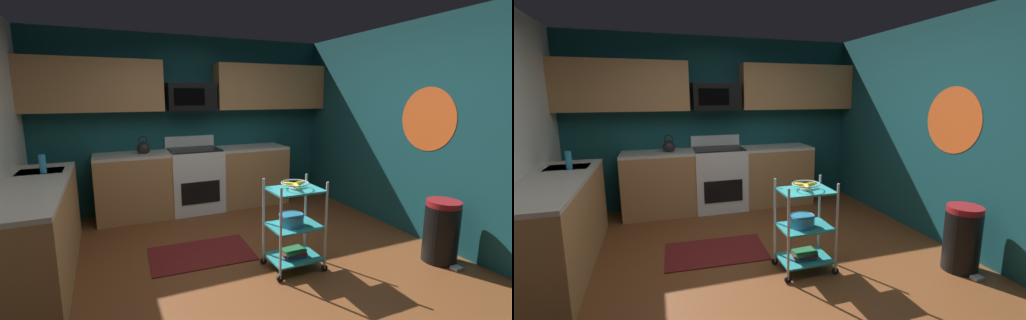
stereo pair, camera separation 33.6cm
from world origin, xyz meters
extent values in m
cube|color=brown|center=(0.00, 0.00, -0.02)|extent=(4.40, 4.80, 0.04)
cube|color=#14474C|center=(0.00, 2.43, 1.30)|extent=(4.52, 0.06, 2.60)
cube|color=#14474C|center=(2.23, 0.00, 1.30)|extent=(0.06, 4.80, 2.60)
cylinder|color=#E5591E|center=(2.20, -0.04, 1.45)|extent=(0.00, 0.74, 0.74)
cube|color=#B27F4C|center=(0.00, 2.10, 0.44)|extent=(2.84, 0.60, 0.88)
cube|color=beige|center=(0.00, 2.10, 0.90)|extent=(2.84, 0.60, 0.04)
cube|color=#B27F4C|center=(-1.90, 0.73, 0.44)|extent=(0.60, 2.14, 0.88)
cube|color=beige|center=(-1.90, 0.73, 0.90)|extent=(0.60, 2.14, 0.04)
cube|color=#B7BABC|center=(-1.90, 1.35, 0.84)|extent=(0.44, 0.36, 0.16)
cube|color=white|center=(-0.04, 2.10, 0.46)|extent=(0.76, 0.64, 0.92)
cube|color=black|center=(-0.04, 1.78, 0.35)|extent=(0.56, 0.01, 0.32)
cube|color=white|center=(-0.04, 2.39, 1.01)|extent=(0.76, 0.06, 0.18)
cube|color=black|center=(-0.04, 2.10, 0.93)|extent=(0.72, 0.60, 0.02)
cube|color=#B27F4C|center=(-1.32, 2.23, 1.85)|extent=(1.76, 0.33, 0.70)
cube|color=#B27F4C|center=(1.28, 2.23, 1.85)|extent=(1.84, 0.33, 0.70)
cube|color=black|center=(-0.04, 2.21, 1.70)|extent=(0.70, 0.38, 0.40)
cube|color=black|center=(-0.10, 2.02, 1.70)|extent=(0.44, 0.01, 0.24)
cylinder|color=silver|center=(0.17, -0.28, 0.47)|extent=(0.02, 0.02, 0.88)
cylinder|color=black|center=(0.17, -0.28, 0.04)|extent=(0.07, 0.02, 0.07)
cylinder|color=silver|center=(0.66, -0.28, 0.47)|extent=(0.02, 0.02, 0.88)
cylinder|color=black|center=(0.66, -0.28, 0.04)|extent=(0.07, 0.02, 0.07)
cylinder|color=silver|center=(0.17, 0.10, 0.47)|extent=(0.02, 0.02, 0.88)
cylinder|color=black|center=(0.17, 0.10, 0.04)|extent=(0.07, 0.02, 0.07)
cylinder|color=silver|center=(0.66, 0.10, 0.47)|extent=(0.02, 0.02, 0.88)
cylinder|color=black|center=(0.66, 0.10, 0.04)|extent=(0.07, 0.02, 0.07)
cube|color=teal|center=(0.42, -0.09, 0.12)|extent=(0.50, 0.38, 0.02)
cube|color=teal|center=(0.42, -0.09, 0.45)|extent=(0.50, 0.38, 0.02)
cube|color=teal|center=(0.42, -0.09, 0.82)|extent=(0.50, 0.38, 0.02)
torus|color=silver|center=(0.42, -0.09, 0.89)|extent=(0.27, 0.27, 0.01)
cylinder|color=silver|center=(0.42, -0.09, 0.84)|extent=(0.12, 0.12, 0.02)
ellipsoid|color=yellow|center=(0.46, -0.08, 0.87)|extent=(0.17, 0.09, 0.04)
ellipsoid|color=yellow|center=(0.38, -0.06, 0.87)|extent=(0.15, 0.14, 0.04)
ellipsoid|color=yellow|center=(0.40, -0.14, 0.87)|extent=(0.08, 0.17, 0.04)
cylinder|color=#338CBF|center=(0.39, -0.09, 0.51)|extent=(0.24, 0.24, 0.11)
torus|color=#338CBF|center=(0.39, -0.09, 0.57)|extent=(0.25, 0.25, 0.01)
cube|color=#1E4C8C|center=(0.42, -0.09, 0.14)|extent=(0.21, 0.20, 0.02)
cube|color=#B22626|center=(0.42, -0.09, 0.16)|extent=(0.25, 0.17, 0.02)
cube|color=#26723F|center=(0.42, -0.09, 0.19)|extent=(0.23, 0.17, 0.03)
sphere|color=black|center=(-0.76, 2.10, 0.99)|extent=(0.18, 0.18, 0.18)
sphere|color=black|center=(-0.76, 2.10, 1.08)|extent=(0.03, 0.03, 0.03)
cone|color=black|center=(-0.67, 2.10, 1.01)|extent=(0.09, 0.04, 0.06)
torus|color=black|center=(-0.76, 2.10, 1.10)|extent=(0.12, 0.01, 0.12)
cylinder|color=#2D8CBF|center=(-1.85, 1.22, 1.02)|extent=(0.06, 0.06, 0.20)
cylinder|color=black|center=(1.90, -0.58, 0.30)|extent=(0.34, 0.34, 0.60)
cylinder|color=maroon|center=(1.90, -0.58, 0.63)|extent=(0.33, 0.33, 0.06)
cube|color=#B2B2B7|center=(1.90, -0.79, 0.01)|extent=(0.10, 0.08, 0.03)
cube|color=maroon|center=(-0.36, 0.58, 0.01)|extent=(1.13, 0.75, 0.01)
camera|label=1|loc=(-1.23, -2.90, 1.73)|focal=24.18mm
camera|label=2|loc=(-0.92, -3.02, 1.73)|focal=24.18mm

